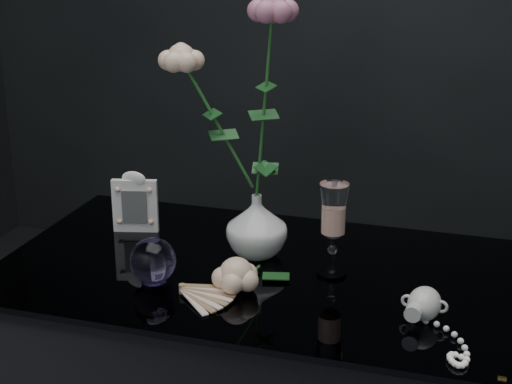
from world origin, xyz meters
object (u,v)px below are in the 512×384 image
(vase, at_px, (257,226))
(picture_frame, at_px, (135,201))
(pearl_jar, at_px, (424,302))
(loose_rose, at_px, (236,275))
(paperweight, at_px, (153,261))
(wine_glass, at_px, (333,230))

(vase, height_order, picture_frame, picture_frame)
(pearl_jar, bearing_deg, loose_rose, -175.16)
(paperweight, xyz_separation_m, pearl_jar, (0.50, 0.00, -0.01))
(picture_frame, bearing_deg, loose_rose, -49.48)
(wine_glass, relative_size, loose_rose, 0.96)
(paperweight, bearing_deg, vase, 49.65)
(vase, bearing_deg, picture_frame, 170.75)
(vase, bearing_deg, pearl_jar, -25.91)
(loose_rose, xyz_separation_m, pearl_jar, (0.34, -0.00, -0.00))
(picture_frame, distance_m, paperweight, 0.26)
(wine_glass, height_order, pearl_jar, wine_glass)
(wine_glass, bearing_deg, vase, 164.14)
(vase, height_order, pearl_jar, vase)
(wine_glass, relative_size, picture_frame, 1.34)
(pearl_jar, bearing_deg, wine_glass, 151.86)
(pearl_jar, bearing_deg, picture_frame, 166.69)
(paperweight, distance_m, loose_rose, 0.16)
(pearl_jar, bearing_deg, paperweight, -174.00)
(paperweight, bearing_deg, wine_glass, 22.28)
(wine_glass, distance_m, pearl_jar, 0.23)
(vase, relative_size, wine_glass, 0.70)
(loose_rose, height_order, pearl_jar, loose_rose)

